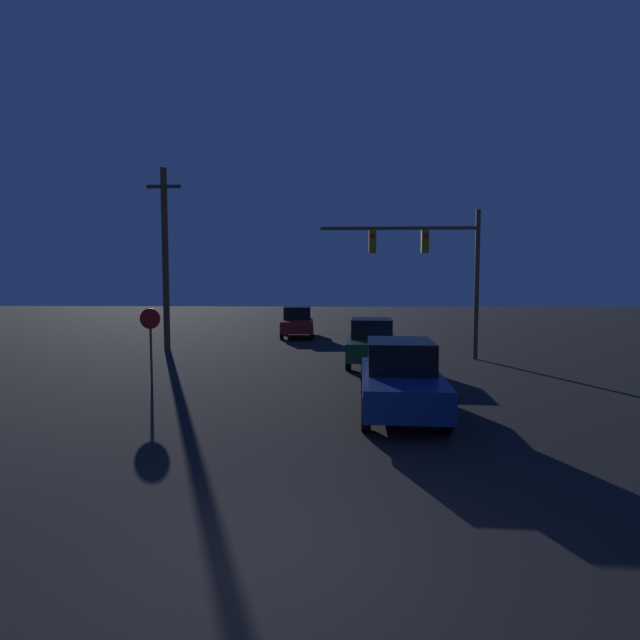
% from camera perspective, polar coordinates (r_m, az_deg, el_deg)
% --- Properties ---
extents(ground_plane, '(120.00, 120.00, 0.00)m').
position_cam_1_polar(ground_plane, '(5.83, -4.83, -26.71)').
color(ground_plane, black).
extents(car_near, '(1.92, 4.40, 1.68)m').
position_cam_1_polar(car_near, '(11.63, 9.17, -6.55)').
color(car_near, navy).
rests_on(car_near, ground_plane).
extents(car_mid, '(1.98, 4.43, 1.68)m').
position_cam_1_polar(car_mid, '(18.59, 5.92, -2.49)').
color(car_mid, '#1E4728').
rests_on(car_mid, ground_plane).
extents(car_far, '(2.02, 4.44, 1.68)m').
position_cam_1_polar(car_far, '(28.06, -2.62, -0.22)').
color(car_far, '#B21E1E').
rests_on(car_far, ground_plane).
extents(traffic_signal_mast, '(6.24, 0.30, 5.86)m').
position_cam_1_polar(traffic_signal_mast, '(20.20, 12.89, 6.89)').
color(traffic_signal_mast, brown).
rests_on(traffic_signal_mast, ground_plane).
extents(stop_sign, '(0.61, 0.07, 2.26)m').
position_cam_1_polar(stop_sign, '(15.54, -18.81, -1.38)').
color(stop_sign, brown).
rests_on(stop_sign, ground_plane).
extents(utility_pole, '(1.50, 0.28, 8.09)m').
position_cam_1_polar(utility_pole, '(23.52, -17.27, 6.92)').
color(utility_pole, brown).
rests_on(utility_pole, ground_plane).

